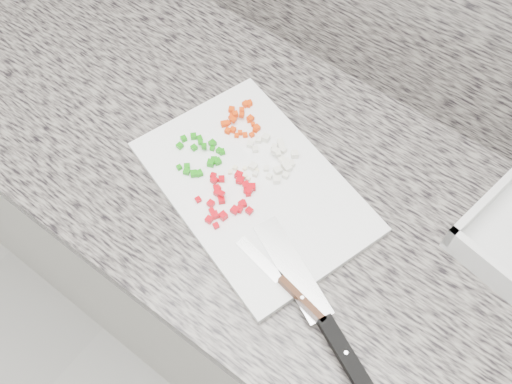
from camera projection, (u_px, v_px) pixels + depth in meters
cabinet at (278, 283)px, 1.43m from camera, size 3.92×0.62×0.86m
countertop at (287, 190)px, 1.04m from camera, size 3.96×0.64×0.04m
cutting_board at (254, 186)px, 1.01m from camera, size 0.48×0.39×0.01m
carrot_pile at (240, 119)px, 1.08m from camera, size 0.08×0.09×0.02m
onion_pile at (276, 158)px, 1.03m from camera, size 0.10×0.10×0.02m
green_pepper_pile at (202, 155)px, 1.03m from camera, size 0.10×0.09×0.02m
red_pepper_pile at (229, 197)px, 0.99m from camera, size 0.11×0.12×0.02m
garlic_pile at (242, 175)px, 1.01m from camera, size 0.05×0.05×0.01m
chef_knife at (326, 323)px, 0.87m from camera, size 0.30×0.17×0.02m
paring_knife at (291, 289)px, 0.90m from camera, size 0.19×0.05×0.02m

